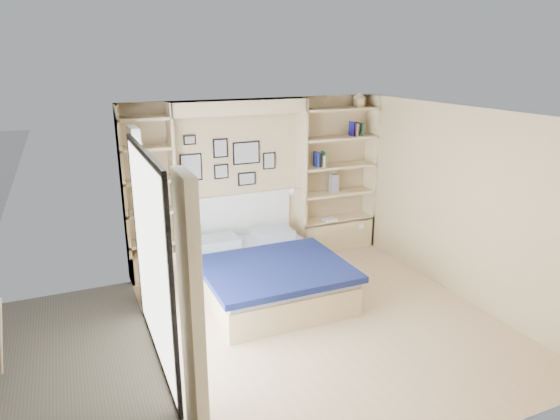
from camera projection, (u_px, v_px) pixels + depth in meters
name	position (u px, v px, depth m)	size (l,w,h in m)	color
ground	(322.00, 320.00, 6.09)	(4.50, 4.50, 0.00)	tan
room_shell	(248.00, 207.00, 6.96)	(4.50, 4.50, 4.50)	tan
bed	(265.00, 273.00, 6.75)	(1.82, 2.38, 1.07)	#CFB486
photo_gallery	(227.00, 161.00, 7.40)	(1.48, 0.02, 0.82)	black
reading_lamps	(243.00, 196.00, 7.41)	(1.92, 0.12, 0.15)	silver
shelf_decor	(323.00, 150.00, 7.82)	(3.50, 0.23, 2.03)	navy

